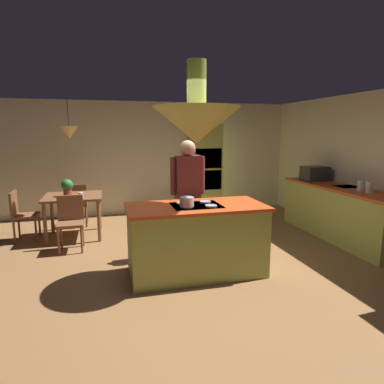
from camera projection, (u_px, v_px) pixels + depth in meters
ground at (192, 267)px, 4.71m from camera, size 8.16×8.16×0.00m
wall_back at (154, 158)px, 7.77m from camera, size 6.80×0.10×2.55m
wall_right at (371, 168)px, 5.68m from camera, size 0.10×7.20×2.55m
kitchen_island at (196, 239)px, 4.44m from camera, size 1.81×0.89×0.95m
counter_run_right at (339, 212)px, 5.91m from camera, size 0.73×2.62×0.93m
oven_tower at (205, 169)px, 7.70m from camera, size 0.66×0.62×2.06m
dining_table at (73, 201)px, 5.98m from camera, size 0.98×0.91×0.76m
person_at_island at (188, 190)px, 5.04m from camera, size 0.53×0.23×1.76m
range_hood at (196, 123)px, 4.17m from camera, size 1.10×1.10×1.00m
pendant_light_over_table at (69, 133)px, 5.77m from camera, size 0.32×0.32×0.82m
chair_facing_island at (70, 219)px, 5.36m from camera, size 0.40×0.40×0.87m
chair_by_back_wall at (77, 202)px, 6.65m from camera, size 0.40×0.40×0.87m
chair_at_corner at (21, 212)px, 5.79m from camera, size 0.40×0.40×0.87m
potted_plant_on_table at (67, 187)px, 5.87m from camera, size 0.20×0.20×0.30m
cup_on_table at (81, 195)px, 5.77m from camera, size 0.07×0.07×0.09m
canister_flour at (370, 188)px, 5.20m from camera, size 0.11×0.11×0.18m
canister_sugar at (361, 186)px, 5.37m from camera, size 0.11×0.11×0.17m
microwave_on_counter at (315, 174)px, 6.54m from camera, size 0.46×0.36×0.28m
cooking_pot_on_cooktop at (187, 202)px, 4.18m from camera, size 0.18×0.18×0.12m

